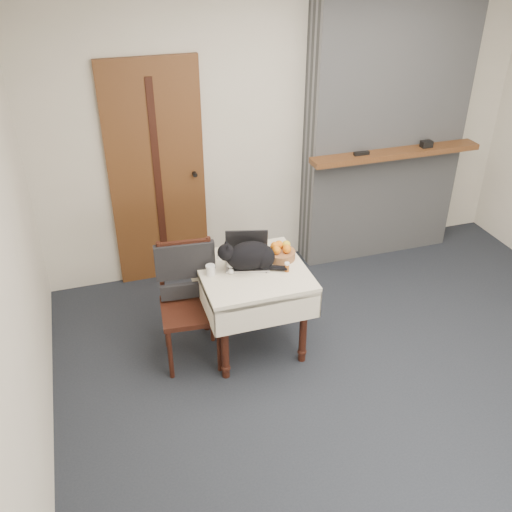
{
  "coord_description": "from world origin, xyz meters",
  "views": [
    {
      "loc": [
        -1.77,
        -2.63,
        2.92
      ],
      "look_at": [
        -0.71,
        0.7,
        0.84
      ],
      "focal_mm": 40.0,
      "sensor_mm": 36.0,
      "label": 1
    }
  ],
  "objects_px": {
    "fruit_basket": "(281,252)",
    "chair": "(187,286)",
    "side_table": "(252,282)",
    "cream_jar": "(211,270)",
    "laptop": "(247,255)",
    "cat": "(250,256)",
    "door": "(157,176)",
    "pill_bottle": "(287,267)"
  },
  "relations": [
    {
      "from": "side_table",
      "to": "chair",
      "type": "relative_size",
      "value": 0.83
    },
    {
      "from": "cat",
      "to": "chair",
      "type": "bearing_deg",
      "value": 177.25
    },
    {
      "from": "pill_bottle",
      "to": "laptop",
      "type": "bearing_deg",
      "value": 137.7
    },
    {
      "from": "side_table",
      "to": "cream_jar",
      "type": "xyz_separation_m",
      "value": [
        -0.31,
        0.02,
        0.15
      ]
    },
    {
      "from": "side_table",
      "to": "laptop",
      "type": "xyz_separation_m",
      "value": [
        -0.01,
        0.11,
        0.17
      ]
    },
    {
      "from": "pill_bottle",
      "to": "chair",
      "type": "xyz_separation_m",
      "value": [
        -0.71,
        0.18,
        -0.14
      ]
    },
    {
      "from": "side_table",
      "to": "pill_bottle",
      "type": "distance_m",
      "value": 0.3
    },
    {
      "from": "laptop",
      "to": "pill_bottle",
      "type": "distance_m",
      "value": 0.32
    },
    {
      "from": "cat",
      "to": "pill_bottle",
      "type": "distance_m",
      "value": 0.28
    },
    {
      "from": "pill_bottle",
      "to": "fruit_basket",
      "type": "xyz_separation_m",
      "value": [
        0.02,
        0.19,
        0.01
      ]
    },
    {
      "from": "door",
      "to": "side_table",
      "type": "xyz_separation_m",
      "value": [
        0.48,
        -1.23,
        -0.41
      ]
    },
    {
      "from": "cat",
      "to": "fruit_basket",
      "type": "distance_m",
      "value": 0.28
    },
    {
      "from": "laptop",
      "to": "fruit_basket",
      "type": "distance_m",
      "value": 0.26
    },
    {
      "from": "laptop",
      "to": "pill_bottle",
      "type": "relative_size",
      "value": 5.14
    },
    {
      "from": "door",
      "to": "pill_bottle",
      "type": "bearing_deg",
      "value": -62.06
    },
    {
      "from": "cream_jar",
      "to": "side_table",
      "type": "bearing_deg",
      "value": -3.38
    },
    {
      "from": "laptop",
      "to": "cat",
      "type": "relative_size",
      "value": 0.75
    },
    {
      "from": "side_table",
      "to": "fruit_basket",
      "type": "relative_size",
      "value": 3.53
    },
    {
      "from": "laptop",
      "to": "side_table",
      "type": "bearing_deg",
      "value": -71.42
    },
    {
      "from": "door",
      "to": "pill_bottle",
      "type": "xyz_separation_m",
      "value": [
        0.71,
        -1.33,
        -0.26
      ]
    },
    {
      "from": "cat",
      "to": "fruit_basket",
      "type": "bearing_deg",
      "value": 19.75
    },
    {
      "from": "side_table",
      "to": "cat",
      "type": "relative_size",
      "value": 1.56
    },
    {
      "from": "side_table",
      "to": "cream_jar",
      "type": "height_order",
      "value": "cream_jar"
    },
    {
      "from": "door",
      "to": "chair",
      "type": "height_order",
      "value": "door"
    },
    {
      "from": "cat",
      "to": "fruit_basket",
      "type": "relative_size",
      "value": 2.27
    },
    {
      "from": "side_table",
      "to": "cream_jar",
      "type": "relative_size",
      "value": 10.0
    },
    {
      "from": "cream_jar",
      "to": "chair",
      "type": "bearing_deg",
      "value": 162.48
    },
    {
      "from": "fruit_basket",
      "to": "cat",
      "type": "bearing_deg",
      "value": -164.53
    },
    {
      "from": "chair",
      "to": "side_table",
      "type": "bearing_deg",
      "value": -3.07
    },
    {
      "from": "laptop",
      "to": "fruit_basket",
      "type": "bearing_deg",
      "value": 9.59
    },
    {
      "from": "side_table",
      "to": "fruit_basket",
      "type": "height_order",
      "value": "fruit_basket"
    },
    {
      "from": "cream_jar",
      "to": "door",
      "type": "bearing_deg",
      "value": 97.84
    },
    {
      "from": "laptop",
      "to": "fruit_basket",
      "type": "xyz_separation_m",
      "value": [
        0.26,
        -0.02,
        -0.01
      ]
    },
    {
      "from": "cream_jar",
      "to": "pill_bottle",
      "type": "relative_size",
      "value": 1.07
    },
    {
      "from": "cream_jar",
      "to": "chair",
      "type": "xyz_separation_m",
      "value": [
        -0.17,
        0.05,
        -0.14
      ]
    },
    {
      "from": "cat",
      "to": "chair",
      "type": "height_order",
      "value": "cat"
    },
    {
      "from": "laptop",
      "to": "cream_jar",
      "type": "relative_size",
      "value": 4.82
    },
    {
      "from": "fruit_basket",
      "to": "chair",
      "type": "bearing_deg",
      "value": -178.81
    },
    {
      "from": "door",
      "to": "laptop",
      "type": "relative_size",
      "value": 5.32
    },
    {
      "from": "cat",
      "to": "door",
      "type": "bearing_deg",
      "value": 115.24
    },
    {
      "from": "laptop",
      "to": "cat",
      "type": "xyz_separation_m",
      "value": [
        -0.0,
        -0.1,
        0.05
      ]
    },
    {
      "from": "laptop",
      "to": "cream_jar",
      "type": "height_order",
      "value": "laptop"
    }
  ]
}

